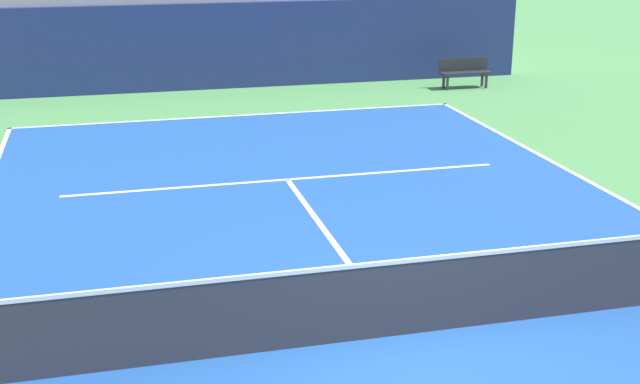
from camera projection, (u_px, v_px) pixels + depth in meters
name	position (u px, v px, depth m)	size (l,w,h in m)	color
ground_plane	(401.00, 335.00, 10.06)	(80.00, 80.00, 0.00)	#4C8C4C
court_surface	(401.00, 335.00, 10.06)	(11.00, 24.00, 0.01)	#1E4C99
baseline_far	(240.00, 115.00, 21.07)	(11.00, 0.10, 0.00)	white
service_line_far	(287.00, 180.00, 15.96)	(8.26, 0.10, 0.00)	white
centre_service_line	(331.00, 239.00, 13.01)	(0.10, 6.40, 0.00)	white
back_wall	(218.00, 46.00, 24.09)	(18.23, 0.30, 2.42)	navy
stands_tier_lower	(212.00, 33.00, 25.27)	(18.23, 2.40, 2.81)	#9E9E99
stands_tier_upper	(202.00, 11.00, 27.36)	(18.23, 2.40, 3.60)	#9E9E99
tennis_net	(402.00, 296.00, 9.91)	(11.08, 0.08, 1.07)	black
player_bench	(465.00, 70.00, 24.35)	(1.50, 0.40, 0.85)	#232328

